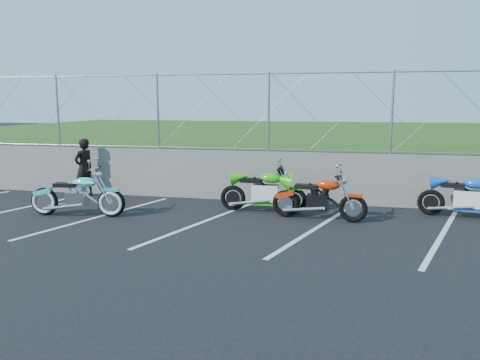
% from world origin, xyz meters
% --- Properties ---
extents(ground, '(90.00, 90.00, 0.00)m').
position_xyz_m(ground, '(0.00, 0.00, 0.00)').
color(ground, black).
rests_on(ground, ground).
extents(retaining_wall, '(30.00, 0.22, 1.30)m').
position_xyz_m(retaining_wall, '(0.00, 3.50, 0.65)').
color(retaining_wall, '#63635E').
rests_on(retaining_wall, ground).
extents(grass_field, '(30.00, 20.00, 1.30)m').
position_xyz_m(grass_field, '(0.00, 13.50, 0.65)').
color(grass_field, '#224712').
rests_on(grass_field, ground).
extents(chain_link_fence, '(28.00, 0.03, 2.00)m').
position_xyz_m(chain_link_fence, '(0.00, 3.50, 2.30)').
color(chain_link_fence, gray).
rests_on(chain_link_fence, retaining_wall).
extents(parking_lines, '(18.29, 4.31, 0.01)m').
position_xyz_m(parking_lines, '(1.20, 1.00, 0.00)').
color(parking_lines, silver).
rests_on(parking_lines, ground).
extents(cruiser_turquoise, '(2.21, 0.70, 1.10)m').
position_xyz_m(cruiser_turquoise, '(-2.89, 0.91, 0.44)').
color(cruiser_turquoise, black).
rests_on(cruiser_turquoise, ground).
extents(naked_orange, '(2.08, 0.71, 1.04)m').
position_xyz_m(naked_orange, '(2.43, 1.74, 0.44)').
color(naked_orange, black).
rests_on(naked_orange, ground).
extents(sportbike_green, '(2.05, 0.73, 1.06)m').
position_xyz_m(sportbike_green, '(1.12, 2.23, 0.46)').
color(sportbike_green, black).
rests_on(sportbike_green, ground).
extents(sportbike_blue, '(1.97, 0.70, 1.03)m').
position_xyz_m(sportbike_blue, '(5.58, 2.58, 0.44)').
color(sportbike_blue, black).
rests_on(sportbike_blue, ground).
extents(person_standing, '(0.56, 0.67, 1.58)m').
position_xyz_m(person_standing, '(-4.00, 3.04, 0.79)').
color(person_standing, black).
rests_on(person_standing, ground).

